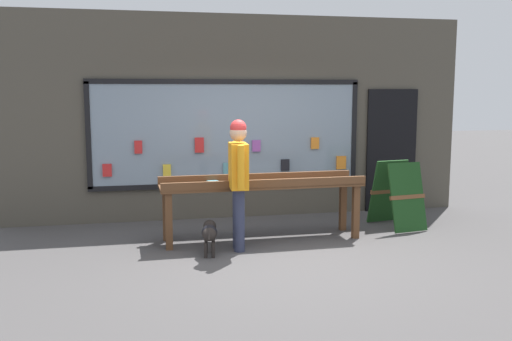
{
  "coord_description": "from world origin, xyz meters",
  "views": [
    {
      "loc": [
        -1.72,
        -6.8,
        2.07
      ],
      "look_at": [
        -0.12,
        0.62,
        1.01
      ],
      "focal_mm": 40.0,
      "sensor_mm": 36.0,
      "label": 1
    }
  ],
  "objects_px": {
    "small_dog": "(209,233)",
    "display_table_main": "(262,188)",
    "person_browsing": "(238,174)",
    "sandwich_board_sign": "(397,194)"
  },
  "relations": [
    {
      "from": "display_table_main",
      "to": "small_dog",
      "type": "bearing_deg",
      "value": -143.33
    },
    {
      "from": "person_browsing",
      "to": "small_dog",
      "type": "xyz_separation_m",
      "value": [
        -0.4,
        -0.15,
        -0.72
      ]
    },
    {
      "from": "display_table_main",
      "to": "person_browsing",
      "type": "height_order",
      "value": "person_browsing"
    },
    {
      "from": "person_browsing",
      "to": "small_dog",
      "type": "relative_size",
      "value": 3.06
    },
    {
      "from": "small_dog",
      "to": "sandwich_board_sign",
      "type": "relative_size",
      "value": 0.56
    },
    {
      "from": "sandwich_board_sign",
      "to": "display_table_main",
      "type": "bearing_deg",
      "value": 178.12
    },
    {
      "from": "display_table_main",
      "to": "sandwich_board_sign",
      "type": "relative_size",
      "value": 2.82
    },
    {
      "from": "person_browsing",
      "to": "small_dog",
      "type": "distance_m",
      "value": 0.84
    },
    {
      "from": "small_dog",
      "to": "display_table_main",
      "type": "bearing_deg",
      "value": -44.91
    },
    {
      "from": "person_browsing",
      "to": "small_dog",
      "type": "height_order",
      "value": "person_browsing"
    }
  ]
}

